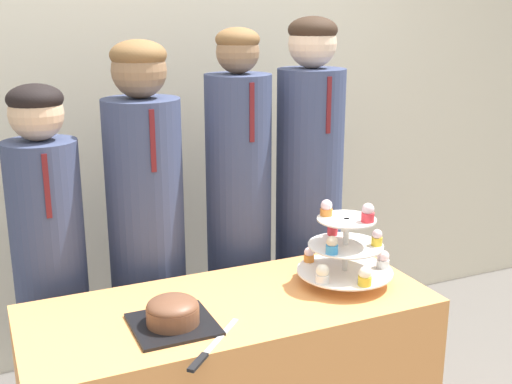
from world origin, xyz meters
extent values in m
cube|color=beige|center=(0.00, 1.44, 1.35)|extent=(9.00, 0.06, 2.70)
cube|color=black|center=(-0.22, 0.20, 0.72)|extent=(0.25, 0.25, 0.01)
cylinder|color=brown|center=(-0.22, 0.20, 0.75)|extent=(0.16, 0.16, 0.05)
ellipsoid|color=brown|center=(-0.22, 0.20, 0.78)|extent=(0.16, 0.16, 0.06)
cube|color=silver|center=(-0.11, 0.08, 0.72)|extent=(0.17, 0.17, 0.00)
cube|color=black|center=(-0.22, -0.03, 0.72)|extent=(0.08, 0.08, 0.01)
cylinder|color=silver|center=(0.42, 0.27, 0.83)|extent=(0.02, 0.02, 0.24)
cylinder|color=silver|center=(0.42, 0.27, 0.76)|extent=(0.33, 0.33, 0.01)
cylinder|color=silver|center=(0.42, 0.27, 0.85)|extent=(0.26, 0.26, 0.01)
cylinder|color=silver|center=(0.42, 0.27, 0.95)|extent=(0.20, 0.20, 0.01)
cylinder|color=yellow|center=(0.42, 0.13, 0.78)|extent=(0.04, 0.04, 0.03)
sphere|color=white|center=(0.42, 0.13, 0.81)|extent=(0.04, 0.04, 0.04)
cylinder|color=white|center=(0.56, 0.23, 0.78)|extent=(0.04, 0.04, 0.03)
sphere|color=silver|center=(0.56, 0.23, 0.81)|extent=(0.04, 0.04, 0.04)
cylinder|color=yellow|center=(0.51, 0.37, 0.78)|extent=(0.05, 0.05, 0.03)
sphere|color=beige|center=(0.51, 0.37, 0.81)|extent=(0.04, 0.04, 0.04)
cylinder|color=orange|center=(0.35, 0.39, 0.78)|extent=(0.04, 0.04, 0.03)
sphere|color=silver|center=(0.35, 0.39, 0.80)|extent=(0.04, 0.04, 0.04)
cylinder|color=white|center=(0.30, 0.21, 0.78)|extent=(0.05, 0.05, 0.03)
sphere|color=white|center=(0.30, 0.21, 0.81)|extent=(0.04, 0.04, 0.04)
cylinder|color=yellow|center=(0.52, 0.22, 0.87)|extent=(0.04, 0.04, 0.03)
sphere|color=silver|center=(0.52, 0.22, 0.90)|extent=(0.04, 0.04, 0.04)
cylinder|color=#E5333D|center=(0.43, 0.37, 0.87)|extent=(0.04, 0.04, 0.03)
sphere|color=white|center=(0.43, 0.37, 0.90)|extent=(0.03, 0.03, 0.03)
cylinder|color=#3893DB|center=(0.34, 0.21, 0.87)|extent=(0.04, 0.04, 0.03)
sphere|color=beige|center=(0.34, 0.21, 0.90)|extent=(0.04, 0.04, 0.04)
cylinder|color=orange|center=(0.38, 0.32, 0.96)|extent=(0.04, 0.04, 0.02)
sphere|color=silver|center=(0.38, 0.32, 0.99)|extent=(0.04, 0.04, 0.04)
cylinder|color=#E5333D|center=(0.47, 0.21, 0.97)|extent=(0.04, 0.04, 0.03)
sphere|color=silver|center=(0.47, 0.21, 1.00)|extent=(0.04, 0.04, 0.04)
cylinder|color=#384266|center=(-0.50, 0.78, 0.60)|extent=(0.26, 0.26, 1.20)
sphere|color=#D6AD89|center=(-0.50, 0.78, 1.30)|extent=(0.19, 0.19, 0.19)
ellipsoid|color=black|center=(-0.50, 0.78, 1.35)|extent=(0.19, 0.19, 0.10)
cube|color=maroon|center=(-0.50, 0.65, 1.07)|extent=(0.02, 0.01, 0.22)
cylinder|color=#384266|center=(-0.14, 0.78, 0.66)|extent=(0.29, 0.29, 1.33)
sphere|color=#8E6B4C|center=(-0.14, 0.78, 1.43)|extent=(0.20, 0.20, 0.20)
ellipsoid|color=brown|center=(-0.14, 0.78, 1.48)|extent=(0.20, 0.20, 0.11)
cube|color=maroon|center=(-0.14, 0.64, 1.20)|extent=(0.02, 0.01, 0.22)
cylinder|color=#384266|center=(0.24, 0.78, 0.70)|extent=(0.26, 0.26, 1.40)
sphere|color=#8E6B4C|center=(0.24, 0.78, 1.48)|extent=(0.17, 0.17, 0.17)
ellipsoid|color=brown|center=(0.24, 0.78, 1.53)|extent=(0.17, 0.17, 0.09)
cube|color=maroon|center=(0.24, 0.65, 1.27)|extent=(0.02, 0.01, 0.22)
cylinder|color=#384266|center=(0.56, 0.78, 0.71)|extent=(0.28, 0.28, 1.41)
sphere|color=beige|center=(0.56, 0.78, 1.51)|extent=(0.19, 0.19, 0.19)
ellipsoid|color=#332319|center=(0.56, 0.78, 1.56)|extent=(0.20, 0.20, 0.11)
cube|color=maroon|center=(0.56, 0.64, 1.28)|extent=(0.02, 0.01, 0.22)
camera|label=1|loc=(-0.71, -1.50, 1.63)|focal=45.00mm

